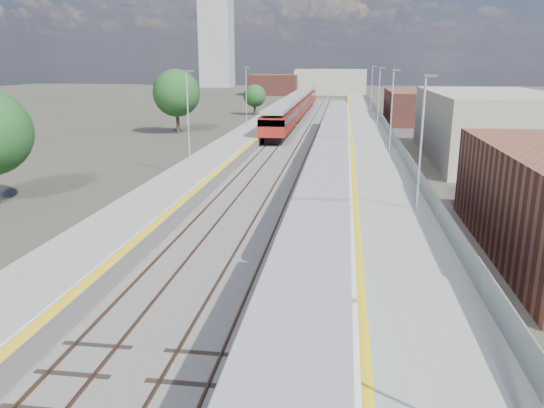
# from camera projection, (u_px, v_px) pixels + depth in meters

# --- Properties ---
(ground) EXTENTS (320.00, 320.00, 0.00)m
(ground) POSITION_uv_depth(u_px,v_px,m) (322.00, 148.00, 58.09)
(ground) COLOR #47443A
(ground) RESTS_ON ground
(ballast_bed) EXTENTS (10.50, 155.00, 0.06)m
(ballast_bed) POSITION_uv_depth(u_px,v_px,m) (303.00, 144.00, 60.77)
(ballast_bed) COLOR #565451
(ballast_bed) RESTS_ON ground
(tracks) EXTENTS (8.96, 160.00, 0.17)m
(tracks) POSITION_uv_depth(u_px,v_px,m) (309.00, 141.00, 62.28)
(tracks) COLOR #4C3323
(tracks) RESTS_ON ground
(platform_right) EXTENTS (4.70, 155.00, 8.52)m
(platform_right) POSITION_uv_depth(u_px,v_px,m) (370.00, 141.00, 59.65)
(platform_right) COLOR slate
(platform_right) RESTS_ON ground
(platform_left) EXTENTS (4.30, 155.00, 8.52)m
(platform_left) POSITION_uv_depth(u_px,v_px,m) (245.00, 138.00, 61.52)
(platform_left) COLOR slate
(platform_left) RESTS_ON ground
(buildings) EXTENTS (72.00, 185.50, 40.00)m
(buildings) POSITION_uv_depth(u_px,v_px,m) (270.00, 56.00, 142.44)
(buildings) COLOR brown
(buildings) RESTS_ON ground
(green_train) EXTENTS (2.75, 76.66, 3.03)m
(green_train) POSITION_uv_depth(u_px,v_px,m) (332.00, 157.00, 40.44)
(green_train) COLOR black
(green_train) RESTS_ON ground
(red_train) EXTENTS (3.01, 61.09, 3.81)m
(red_train) POSITION_uv_depth(u_px,v_px,m) (296.00, 105.00, 86.61)
(red_train) COLOR black
(red_train) RESTS_ON ground
(tree_b) EXTENTS (6.12, 6.12, 8.29)m
(tree_b) POSITION_uv_depth(u_px,v_px,m) (176.00, 93.00, 68.59)
(tree_b) COLOR #382619
(tree_b) RESTS_ON ground
(tree_c) EXTENTS (3.93, 3.93, 5.32)m
(tree_c) POSITION_uv_depth(u_px,v_px,m) (255.00, 96.00, 93.16)
(tree_c) COLOR #382619
(tree_c) RESTS_ON ground
(tree_d) EXTENTS (4.46, 4.46, 6.04)m
(tree_d) POSITION_uv_depth(u_px,v_px,m) (506.00, 104.00, 69.78)
(tree_d) COLOR #382619
(tree_d) RESTS_ON ground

